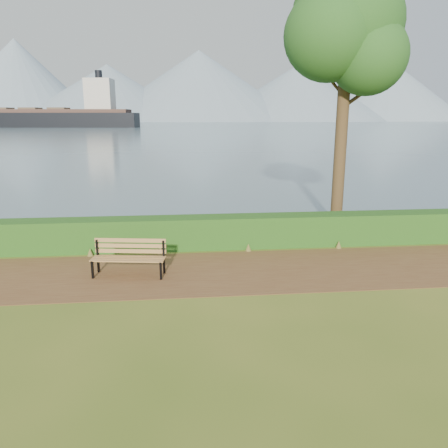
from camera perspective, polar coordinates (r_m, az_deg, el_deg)
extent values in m
plane|color=#475F1B|center=(11.54, -3.11, -6.83)|extent=(140.00, 140.00, 0.00)
cube|color=brown|center=(11.82, -3.19, -6.30)|extent=(40.00, 3.40, 0.01)
cube|color=#124012|center=(13.86, -3.68, -1.11)|extent=(32.00, 0.85, 1.00)
cube|color=#475F72|center=(270.81, -5.97, 12.93)|extent=(700.00, 510.00, 0.00)
cone|color=gray|center=(444.38, -25.33, 16.59)|extent=(140.00, 140.00, 70.00)
cone|color=gray|center=(410.61, -14.85, 16.20)|extent=(160.00, 160.00, 48.00)
cone|color=gray|center=(417.16, -3.25, 17.54)|extent=(190.00, 190.00, 62.00)
cone|color=gray|center=(425.90, 9.52, 16.50)|extent=(170.00, 170.00, 50.00)
cone|color=gray|center=(466.77, 20.36, 16.10)|extent=(150.00, 150.00, 58.00)
cone|color=gray|center=(441.09, -7.43, 15.50)|extent=(120.00, 120.00, 35.00)
cone|color=gray|center=(461.31, 13.62, 15.47)|extent=(130.00, 130.00, 40.00)
cube|color=black|center=(11.78, -16.80, -5.76)|extent=(0.06, 0.07, 0.48)
cube|color=black|center=(12.13, -16.16, -4.07)|extent=(0.06, 0.07, 0.91)
cube|color=black|center=(11.92, -16.51, -4.45)|extent=(0.13, 0.55, 0.05)
cube|color=black|center=(11.32, -8.25, -6.09)|extent=(0.06, 0.07, 0.48)
cube|color=black|center=(11.68, -7.86, -4.32)|extent=(0.06, 0.07, 0.91)
cube|color=black|center=(11.47, -8.07, -4.73)|extent=(0.13, 0.55, 0.05)
cube|color=#A4783F|center=(11.47, -12.63, -4.77)|extent=(1.89, 0.38, 0.04)
cube|color=#A4783F|center=(11.59, -12.46, -4.56)|extent=(1.89, 0.38, 0.04)
cube|color=#A4783F|center=(11.71, -12.30, -4.35)|extent=(1.89, 0.38, 0.04)
cube|color=#A4783F|center=(11.84, -12.13, -4.15)|extent=(1.89, 0.38, 0.04)
cube|color=#A4783F|center=(11.86, -12.09, -3.48)|extent=(1.89, 0.33, 0.11)
cube|color=#A4783F|center=(11.82, -12.12, -2.79)|extent=(1.89, 0.33, 0.11)
cube|color=#A4783F|center=(11.77, -12.16, -2.10)|extent=(1.89, 0.33, 0.11)
cylinder|color=#3B2918|center=(16.43, 15.16, 12.70)|extent=(0.43, 0.43, 7.74)
sphere|color=#1B521B|center=(16.71, 15.91, 23.81)|extent=(3.66, 3.66, 3.66)
sphere|color=#1B521B|center=(17.44, 17.82, 21.09)|extent=(2.80, 2.80, 2.80)
sphere|color=#1B521B|center=(15.98, 13.62, 22.85)|extent=(3.01, 3.01, 3.01)
sphere|color=#1B521B|center=(16.15, 18.32, 20.14)|extent=(2.58, 2.58, 2.58)
sphere|color=#1B521B|center=(17.10, 13.34, 25.55)|extent=(2.37, 2.37, 2.37)
cylinder|color=#3B2918|center=(16.62, 16.97, 15.56)|extent=(1.13, 0.13, 0.85)
cylinder|color=#3B2918|center=(16.43, 13.87, 17.66)|extent=(0.88, 0.41, 0.77)
cube|color=black|center=(186.78, -23.05, 12.04)|extent=(76.87, 19.47, 7.61)
cube|color=#46312A|center=(186.78, -23.19, 13.40)|extent=(70.70, 17.68, 1.30)
cube|color=beige|center=(179.12, -15.90, 15.88)|extent=(10.62, 9.89, 11.95)
cylinder|color=black|center=(179.57, -16.05, 18.13)|extent=(2.61, 2.61, 3.80)
cube|color=brown|center=(192.31, -27.01, 13.26)|extent=(7.20, 7.79, 0.87)
cube|color=brown|center=(187.79, -23.97, 13.59)|extent=(7.20, 7.79, 0.87)
cube|color=brown|center=(183.81, -20.77, 13.90)|extent=(7.20, 7.79, 0.87)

